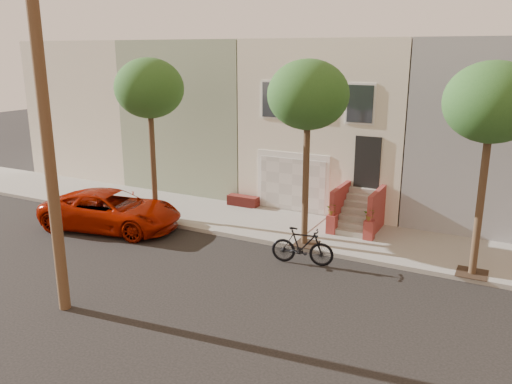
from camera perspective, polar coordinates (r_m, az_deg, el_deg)
The scene contains 8 objects.
ground at distance 15.59m, azimuth -3.73°, elevation -10.11°, with size 90.00×90.00×0.00m, color black.
sidewalk at distance 19.98m, azimuth 4.24°, elevation -4.05°, with size 40.00×3.70×0.15m, color gray.
house_row at distance 24.52m, azimuth 9.89°, elevation 7.97°, with size 33.10×11.70×7.00m.
tree_left at distance 20.51m, azimuth -11.68°, elevation 11.02°, with size 2.70×2.57×6.30m.
tree_mid at distance 17.19m, azimuth 5.74°, elevation 10.47°, with size 2.70×2.57×6.30m.
tree_right at distance 15.99m, azimuth 24.57°, elevation 8.82°, with size 2.70×2.57×6.30m.
pickup_truck at distance 20.68m, azimuth -15.63°, elevation -1.95°, with size 2.48×5.38×1.50m, color #921200.
motorcycle at distance 16.80m, azimuth 5.13°, elevation -5.95°, with size 0.58×2.04×1.22m, color black.
Camera 1 is at (7.38, -12.00, 6.69)m, focal length 36.33 mm.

